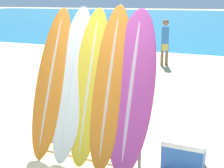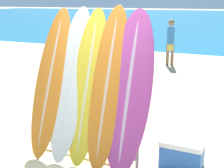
% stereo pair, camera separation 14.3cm
% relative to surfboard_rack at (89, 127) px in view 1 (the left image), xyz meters
% --- Properties ---
extents(surfboard_rack, '(1.50, 0.04, 0.84)m').
position_rel_surfboard_rack_xyz_m(surfboard_rack, '(0.00, 0.00, 0.00)').
color(surfboard_rack, slate).
rests_on(surfboard_rack, ground_plane).
extents(surfboard_slot_0, '(0.49, 0.89, 2.03)m').
position_rel_surfboard_rack_xyz_m(surfboard_slot_0, '(-0.59, 0.04, 0.56)').
color(surfboard_slot_0, orange).
rests_on(surfboard_slot_0, ground_plane).
extents(surfboard_slot_1, '(0.49, 0.85, 2.04)m').
position_rel_surfboard_rack_xyz_m(surfboard_slot_1, '(-0.27, 0.05, 0.57)').
color(surfboard_slot_1, silver).
rests_on(surfboard_slot_1, ground_plane).
extents(surfboard_slot_2, '(0.48, 0.76, 2.03)m').
position_rel_surfboard_rack_xyz_m(surfboard_slot_2, '(-0.01, 0.04, 0.56)').
color(surfboard_slot_2, yellow).
rests_on(surfboard_slot_2, ground_plane).
extents(surfboard_slot_3, '(0.48, 0.80, 2.07)m').
position_rel_surfboard_rack_xyz_m(surfboard_slot_3, '(0.29, 0.04, 0.58)').
color(surfboard_slot_3, orange).
rests_on(surfboard_slot_3, ground_plane).
extents(surfboard_slot_4, '(0.59, 0.74, 2.03)m').
position_rel_surfboard_rack_xyz_m(surfboard_slot_4, '(0.59, 0.03, 0.56)').
color(surfboard_slot_4, '#B23D8E').
rests_on(surfboard_slot_4, ground_plane).
extents(person_near_water, '(0.26, 0.21, 1.52)m').
position_rel_surfboard_rack_xyz_m(person_near_water, '(-0.62, 6.70, 0.37)').
color(person_near_water, '#846047').
rests_on(person_near_water, ground_plane).
extents(cooler_box, '(0.54, 0.35, 0.38)m').
position_rel_surfboard_rack_xyz_m(cooler_box, '(1.25, 0.27, -0.26)').
color(cooler_box, '#2D60B7').
rests_on(cooler_box, ground_plane).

